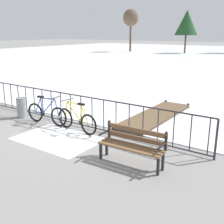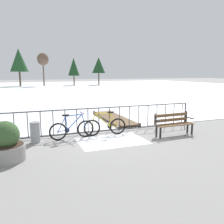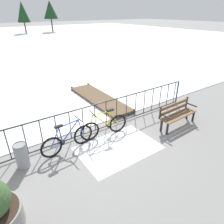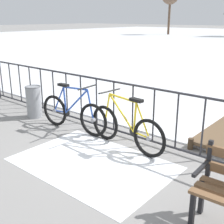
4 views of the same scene
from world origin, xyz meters
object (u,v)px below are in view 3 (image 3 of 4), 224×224
at_px(bicycle_second, 68,140).
at_px(park_bench, 177,113).
at_px(trash_bin, 22,156).
at_px(bicycle_near_railing, 104,126).

relative_size(bicycle_second, park_bench, 1.06).
bearing_deg(trash_bin, bicycle_second, -0.14).
bearing_deg(bicycle_second, bicycle_near_railing, 1.33).
height_order(park_bench, trash_bin, park_bench).
height_order(bicycle_near_railing, bicycle_second, same).
distance_m(park_bench, trash_bin, 5.27).
distance_m(bicycle_near_railing, park_bench, 2.72).
relative_size(bicycle_near_railing, park_bench, 1.06).
bearing_deg(bicycle_near_railing, bicycle_second, -178.67).
xyz_separation_m(bicycle_near_railing, trash_bin, (-2.64, -0.03, 0.00)).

